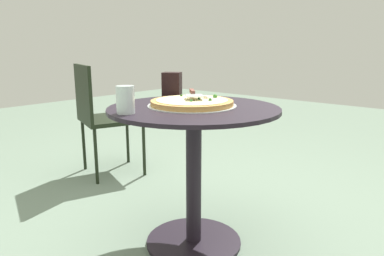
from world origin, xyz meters
TOP-DOWN VIEW (x-y plane):
  - ground_plane at (0.00, 0.00)m, footprint 10.00×10.00m
  - patio_table at (0.00, 0.00)m, footprint 0.81×0.81m
  - pizza_on_tray at (-0.02, -0.02)m, footprint 0.42×0.42m
  - pizza_server at (-0.07, -0.06)m, footprint 0.18×0.19m
  - drinking_cup at (0.32, -0.11)m, footprint 0.08×0.08m
  - napkin_dispenser at (-0.14, -0.28)m, footprint 0.12×0.12m
  - patio_chair_far at (-0.32, -1.20)m, footprint 0.55×0.55m

SIDE VIEW (x-z plane):
  - ground_plane at x=0.00m, z-range 0.00..0.00m
  - patio_table at x=0.00m, z-range 0.13..0.83m
  - patio_chair_far at x=-0.32m, z-range 0.07..0.92m
  - pizza_on_tray at x=-0.02m, z-range 0.69..0.74m
  - pizza_server at x=-0.07m, z-range 0.74..0.76m
  - drinking_cup at x=0.32m, z-range 0.70..0.82m
  - napkin_dispenser at x=-0.14m, z-range 0.70..0.84m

